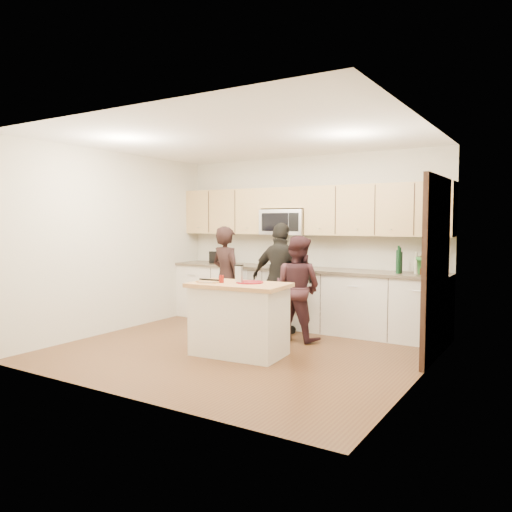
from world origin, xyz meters
The scene contains 21 objects.
floor centered at (0.00, 0.00, 0.00)m, with size 4.50×4.50×0.00m, color brown.
room_shell centered at (0.00, 0.00, 1.73)m, with size 4.52×4.02×2.71m.
back_cabinetry centered at (0.00, 1.69, 0.47)m, with size 4.50×0.66×0.94m.
upper_cabinetry centered at (0.03, 1.83, 1.84)m, with size 4.50×0.33×0.75m.
microwave centered at (-0.31, 1.80, 1.65)m, with size 0.76×0.41×0.40m.
doorway centered at (2.23, 0.90, 1.16)m, with size 0.06×1.25×2.20m.
framed_picture centered at (1.95, 1.98, 1.28)m, with size 0.30×0.03×0.38m.
dish_towel centered at (-0.95, 1.50, 0.80)m, with size 0.34×0.60×0.48m.
island centered at (0.10, -0.17, 0.45)m, with size 1.25×0.80×0.90m.
red_plate centered at (0.20, -0.09, 0.91)m, with size 0.34×0.34×0.02m, color maroon.
box_grater centered at (0.11, -0.18, 1.03)m, with size 0.10×0.05×0.21m.
drink_glass centered at (-0.10, -0.26, 0.95)m, with size 0.06×0.06×0.09m, color maroon.
cutting_board centered at (-0.25, -0.29, 0.91)m, with size 0.29×0.20×0.02m, color tan.
tongs centered at (-0.28, -0.27, 0.93)m, with size 0.29×0.03×0.02m, color black.
knife centered at (-0.20, -0.45, 0.92)m, with size 0.19×0.02×0.01m, color silver.
toaster centered at (-1.53, 1.67, 1.04)m, with size 0.28×0.20×0.21m.
bottle_cluster centered at (1.75, 1.69, 1.12)m, with size 0.49×0.29×0.39m.
orchid centered at (1.92, 1.72, 1.21)m, with size 0.30×0.24×0.54m, color #29682C.
woman_left centered at (-0.87, 0.94, 0.79)m, with size 0.58×0.38×1.59m, color black.
woman_center centered at (0.36, 0.92, 0.73)m, with size 0.71×0.55×1.46m, color #30181B.
woman_right centered at (-0.01, 1.13, 0.82)m, with size 0.96×0.40×1.64m, color black.
Camera 1 is at (3.50, -5.27, 1.66)m, focal length 35.00 mm.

